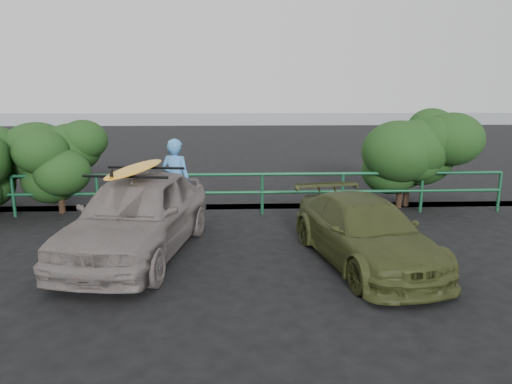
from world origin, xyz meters
TOP-DOWN VIEW (x-y plane):
  - ground at (0.00, 0.00)m, footprint 80.00×80.00m
  - ocean at (0.00, 60.00)m, footprint 200.00×200.00m
  - guardrail at (0.00, 5.00)m, footprint 14.00×0.08m
  - shrub_left at (-4.80, 5.40)m, footprint 3.20×2.40m
  - shrub_right at (5.00, 5.50)m, footprint 3.20×2.40m
  - sedan at (-1.44, 2.21)m, footprint 2.51×4.68m
  - olive_vehicle at (2.58, 1.57)m, footprint 2.25×4.09m
  - man at (-1.01, 4.38)m, footprint 0.83×0.70m
  - roof_rack at (-1.44, 2.21)m, footprint 1.66×1.29m
  - surfboard at (-1.44, 2.21)m, footprint 0.90×2.46m

SIDE VIEW (x-z plane):
  - ground at x=0.00m, z-range 0.00..0.00m
  - ocean at x=0.00m, z-range 0.00..0.00m
  - guardrail at x=0.00m, z-range 0.00..1.04m
  - olive_vehicle at x=2.58m, z-range 0.00..1.12m
  - sedan at x=-1.44m, z-range 0.00..1.51m
  - man at x=-1.01m, z-range 0.00..1.94m
  - shrub_left at x=-4.80m, z-range 0.00..2.14m
  - shrub_right at x=5.00m, z-range 0.00..2.49m
  - roof_rack at x=-1.44m, z-range 1.51..1.56m
  - surfboard at x=-1.44m, z-range 1.56..1.63m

